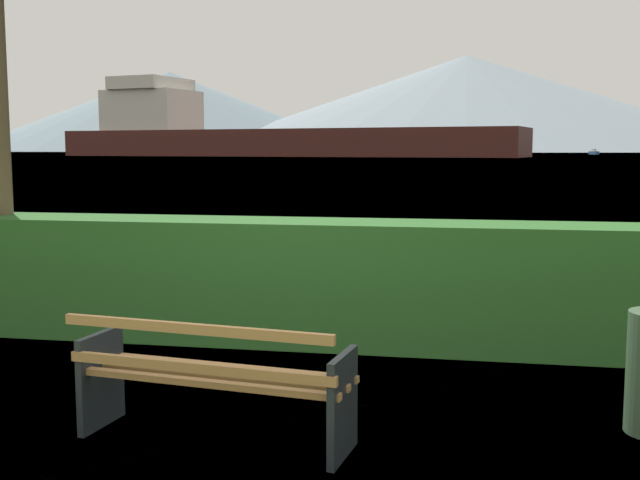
# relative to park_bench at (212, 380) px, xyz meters

# --- Properties ---
(ground_plane) EXTENTS (1400.00, 1400.00, 0.00)m
(ground_plane) POSITION_rel_park_bench_xyz_m (0.01, 0.06, -0.43)
(ground_plane) COLOR olive
(water_surface) EXTENTS (620.00, 620.00, 0.00)m
(water_surface) POSITION_rel_park_bench_xyz_m (0.01, 309.11, -0.43)
(water_surface) COLOR slate
(water_surface) RESTS_ON ground_plane
(park_bench) EXTENTS (1.93, 0.82, 0.87)m
(park_bench) POSITION_rel_park_bench_xyz_m (0.00, 0.00, 0.00)
(park_bench) COLOR #A0703F
(park_bench) RESTS_ON ground_plane
(hedge_row) EXTENTS (10.92, 0.87, 1.24)m
(hedge_row) POSITION_rel_park_bench_xyz_m (0.01, 2.83, 0.19)
(hedge_row) COLOR #285B23
(hedge_row) RESTS_ON ground_plane
(cargo_ship_large) EXTENTS (118.09, 44.76, 19.98)m
(cargo_ship_large) POSITION_rel_park_bench_xyz_m (-52.12, 183.60, 5.16)
(cargo_ship_large) COLOR #471E19
(cargo_ship_large) RESTS_ON water_surface
(fishing_boat_near) EXTENTS (2.75, 4.46, 1.70)m
(fishing_boat_near) POSITION_rel_park_bench_xyz_m (40.44, 253.50, 0.20)
(fishing_boat_near) COLOR #335693
(fishing_boat_near) RESTS_ON water_surface
(distant_hills) EXTENTS (767.67, 424.81, 65.10)m
(distant_hills) POSITION_rel_park_bench_xyz_m (28.45, 560.77, 28.48)
(distant_hills) COLOR slate
(distant_hills) RESTS_ON ground_plane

